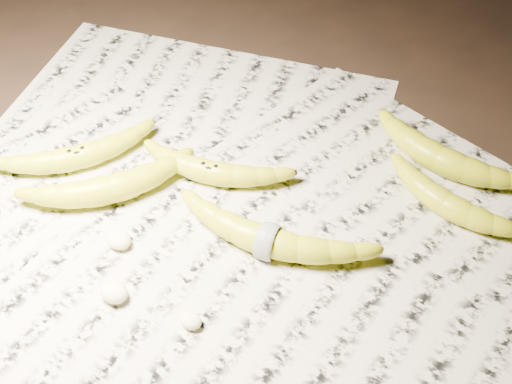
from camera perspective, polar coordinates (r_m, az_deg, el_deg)
The scene contains 12 objects.
ground at distance 0.92m, azimuth -2.37°, elevation -2.55°, with size 3.00×3.00×0.00m, color black.
newspaper_patch at distance 0.92m, azimuth -3.51°, elevation -1.93°, with size 0.90×0.70×0.01m, color beige.
banana_left_a at distance 1.00m, azimuth -14.13°, elevation 2.88°, with size 0.20×0.06×0.03m, color gold, non-canonical shape.
banana_left_b at distance 0.94m, azimuth -11.57°, elevation 0.39°, with size 0.20×0.06×0.04m, color gold, non-canonical shape.
banana_center at distance 0.95m, azimuth -3.66°, elevation 1.76°, with size 0.18×0.05×0.03m, color gold, non-canonical shape.
banana_taped at distance 0.86m, azimuth 0.95°, elevation -3.81°, with size 0.23×0.06×0.04m, color gold, non-canonical shape.
banana_upper_a at distance 0.94m, azimuth 15.06°, elevation -0.81°, with size 0.18×0.05×0.03m, color gold, non-canonical shape.
banana_upper_b at distance 0.99m, azimuth 14.52°, elevation 2.74°, with size 0.19×0.06×0.04m, color gold, non-canonical shape.
measuring_tape at distance 0.86m, azimuth 0.95°, elevation -3.81°, with size 0.05×0.05×0.00m, color white.
flesh_chunk_a at distance 0.89m, azimuth -10.95°, elevation -3.63°, with size 0.03×0.03×0.02m, color beige.
flesh_chunk_b at distance 0.84m, azimuth -11.33°, elevation -7.72°, with size 0.03×0.03×0.02m, color beige.
flesh_chunk_c at distance 0.81m, azimuth -5.24°, elevation -10.08°, with size 0.03×0.02×0.01m, color beige.
Camera 1 is at (0.36, -0.48, 0.69)m, focal length 50.00 mm.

